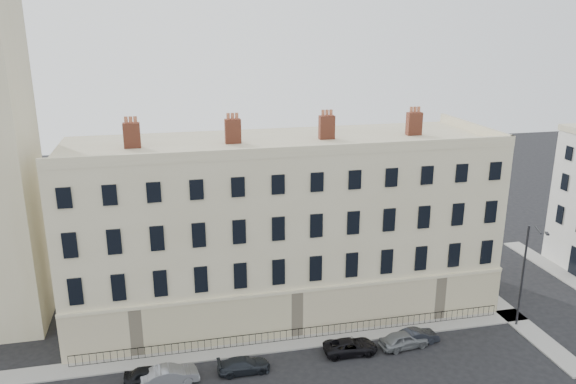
{
  "coord_description": "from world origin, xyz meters",
  "views": [
    {
      "loc": [
        -15.63,
        -33.21,
        24.52
      ],
      "look_at": [
        -5.82,
        10.0,
        11.11
      ],
      "focal_mm": 35.0,
      "sensor_mm": 36.0,
      "label": 1
    }
  ],
  "objects_px": {
    "car_a": "(150,375)",
    "car_b": "(170,376)",
    "streetlamp": "(524,272)",
    "car_d": "(350,347)",
    "car_e": "(404,340)",
    "car_f": "(416,337)",
    "car_c": "(244,365)"
  },
  "relations": [
    {
      "from": "car_a",
      "to": "streetlamp",
      "type": "bearing_deg",
      "value": -85.89
    },
    {
      "from": "car_a",
      "to": "car_f",
      "type": "height_order",
      "value": "car_a"
    },
    {
      "from": "car_e",
      "to": "car_b",
      "type": "bearing_deg",
      "value": 85.45
    },
    {
      "from": "car_b",
      "to": "car_f",
      "type": "height_order",
      "value": "car_b"
    },
    {
      "from": "car_a",
      "to": "car_e",
      "type": "relative_size",
      "value": 0.93
    },
    {
      "from": "car_d",
      "to": "car_f",
      "type": "distance_m",
      "value": 5.57
    },
    {
      "from": "car_a",
      "to": "car_c",
      "type": "bearing_deg",
      "value": -89.6
    },
    {
      "from": "car_b",
      "to": "car_c",
      "type": "relative_size",
      "value": 1.05
    },
    {
      "from": "car_e",
      "to": "streetlamp",
      "type": "distance_m",
      "value": 11.58
    },
    {
      "from": "streetlamp",
      "to": "car_f",
      "type": "bearing_deg",
      "value": -155.18
    },
    {
      "from": "car_c",
      "to": "car_d",
      "type": "distance_m",
      "value": 8.41
    },
    {
      "from": "car_b",
      "to": "streetlamp",
      "type": "height_order",
      "value": "streetlamp"
    },
    {
      "from": "streetlamp",
      "to": "car_b",
      "type": "bearing_deg",
      "value": -155.55
    },
    {
      "from": "car_a",
      "to": "car_b",
      "type": "height_order",
      "value": "car_b"
    },
    {
      "from": "car_f",
      "to": "streetlamp",
      "type": "relative_size",
      "value": 0.41
    },
    {
      "from": "car_b",
      "to": "car_d",
      "type": "relative_size",
      "value": 0.97
    },
    {
      "from": "car_d",
      "to": "car_b",
      "type": "bearing_deg",
      "value": 95.78
    },
    {
      "from": "car_d",
      "to": "car_a",
      "type": "bearing_deg",
      "value": 93.87
    },
    {
      "from": "car_a",
      "to": "car_d",
      "type": "relative_size",
      "value": 0.87
    },
    {
      "from": "car_a",
      "to": "car_c",
      "type": "xyz_separation_m",
      "value": [
        6.65,
        -0.18,
        -0.06
      ]
    },
    {
      "from": "car_a",
      "to": "streetlamp",
      "type": "xyz_separation_m",
      "value": [
        30.12,
        1.15,
        4.35
      ]
    },
    {
      "from": "car_c",
      "to": "streetlamp",
      "type": "xyz_separation_m",
      "value": [
        23.47,
        1.33,
        4.41
      ]
    },
    {
      "from": "car_d",
      "to": "streetlamp",
      "type": "bearing_deg",
      "value": -84.88
    },
    {
      "from": "car_f",
      "to": "car_d",
      "type": "bearing_deg",
      "value": 85.09
    },
    {
      "from": "car_d",
      "to": "car_e",
      "type": "relative_size",
      "value": 1.06
    },
    {
      "from": "streetlamp",
      "to": "car_d",
      "type": "bearing_deg",
      "value": -155.87
    },
    {
      "from": "car_c",
      "to": "car_e",
      "type": "height_order",
      "value": "car_e"
    },
    {
      "from": "car_c",
      "to": "car_e",
      "type": "relative_size",
      "value": 0.98
    },
    {
      "from": "car_b",
      "to": "car_d",
      "type": "xyz_separation_m",
      "value": [
        13.69,
        0.83,
        -0.09
      ]
    },
    {
      "from": "car_b",
      "to": "car_e",
      "type": "xyz_separation_m",
      "value": [
        18.05,
        0.71,
        0.0
      ]
    },
    {
      "from": "car_c",
      "to": "car_b",
      "type": "bearing_deg",
      "value": 92.19
    },
    {
      "from": "car_b",
      "to": "streetlamp",
      "type": "relative_size",
      "value": 0.45
    }
  ]
}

